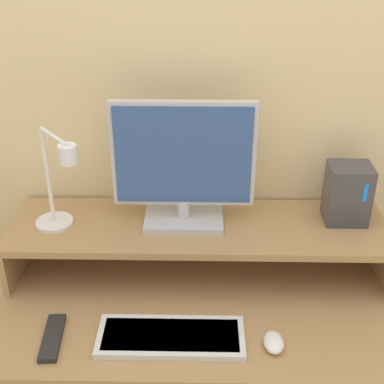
# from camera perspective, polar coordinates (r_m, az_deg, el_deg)

# --- Properties ---
(wall_back) EXTENTS (6.00, 0.05, 2.50)m
(wall_back) POSITION_cam_1_polar(r_m,az_deg,el_deg) (1.62, 0.88, 11.68)
(wall_back) COLOR beige
(wall_back) RESTS_ON ground_plane
(desk) EXTENTS (1.13, 0.61, 0.71)m
(desk) POSITION_cam_1_polar(r_m,az_deg,el_deg) (1.72, 0.61, -16.66)
(desk) COLOR #A87F51
(desk) RESTS_ON ground_plane
(monitor_shelf) EXTENTS (1.13, 0.31, 0.16)m
(monitor_shelf) POSITION_cam_1_polar(r_m,az_deg,el_deg) (1.62, 0.73, -4.21)
(monitor_shelf) COLOR #A87F51
(monitor_shelf) RESTS_ON desk
(monitor) EXTENTS (0.41, 0.15, 0.38)m
(monitor) POSITION_cam_1_polar(r_m,az_deg,el_deg) (1.53, -0.93, 2.90)
(monitor) COLOR #BCBCC1
(monitor) RESTS_ON monitor_shelf
(desk_lamp) EXTENTS (0.18, 0.19, 0.31)m
(desk_lamp) POSITION_cam_1_polar(r_m,az_deg,el_deg) (1.54, -14.11, 0.36)
(desk_lamp) COLOR silver
(desk_lamp) RESTS_ON monitor_shelf
(router_dock) EXTENTS (0.13, 0.11, 0.18)m
(router_dock) POSITION_cam_1_polar(r_m,az_deg,el_deg) (1.65, 16.24, -0.16)
(router_dock) COLOR #3D3D42
(router_dock) RESTS_ON monitor_shelf
(keyboard) EXTENTS (0.39, 0.15, 0.02)m
(keyboard) POSITION_cam_1_polar(r_m,az_deg,el_deg) (1.46, -2.27, -15.16)
(keyboard) COLOR silver
(keyboard) RESTS_ON desk
(mouse) EXTENTS (0.05, 0.08, 0.03)m
(mouse) POSITION_cam_1_polar(r_m,az_deg,el_deg) (1.45, 8.71, -15.57)
(mouse) COLOR white
(mouse) RESTS_ON desk
(remote_control) EXTENTS (0.06, 0.17, 0.02)m
(remote_control) POSITION_cam_1_polar(r_m,az_deg,el_deg) (1.50, -14.66, -14.80)
(remote_control) COLOR black
(remote_control) RESTS_ON desk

